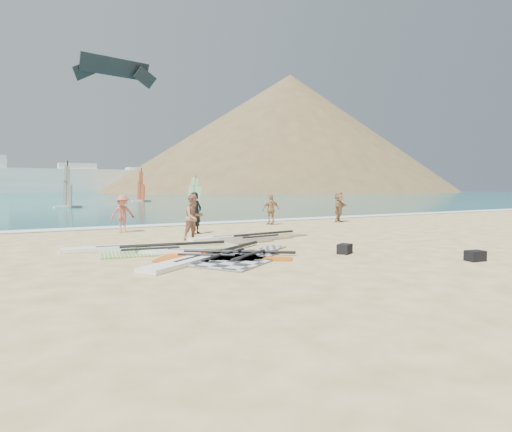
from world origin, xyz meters
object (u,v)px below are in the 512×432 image
gear_bag_far (475,256)px  rig_grey (216,259)px  rig_green (134,249)px  person_wetsuit (196,213)px  beachgoer_right (339,207)px  rig_red (198,254)px  beachgoer_mid (123,214)px  beachgoer_back (271,209)px  gear_bag_near (345,249)px  beachgoer_left (194,217)px  rig_orange (242,238)px

gear_bag_far → rig_grey: bearing=150.7°
rig_green → person_wetsuit: bearing=54.1°
beachgoer_right → rig_red: bearing=-178.9°
rig_grey → person_wetsuit: 7.21m
rig_grey → rig_red: bearing=64.8°
gear_bag_far → beachgoer_mid: (-7.30, 12.73, 0.73)m
rig_grey → gear_bag_far: size_ratio=11.32×
person_wetsuit → beachgoer_back: (5.33, 2.29, -0.09)m
rig_red → beachgoer_right: bearing=68.2°
rig_grey → rig_red: (-0.17, 1.05, -0.00)m
rig_green → gear_bag_near: 6.93m
person_wetsuit → beachgoer_left: person_wetsuit is taller
rig_red → beachgoer_back: 11.08m
person_wetsuit → beachgoer_right: size_ratio=1.04×
beachgoer_back → beachgoer_right: size_ratio=0.94×
rig_red → gear_bag_near: gear_bag_near is taller
rig_red → beachgoer_back: beachgoer_back is taller
beachgoer_left → rig_green: bearing=-162.4°
rig_green → person_wetsuit: (3.66, 3.82, 0.90)m
beachgoer_back → rig_grey: bearing=56.1°
rig_orange → gear_bag_far: (3.57, -7.80, 0.10)m
rig_orange → rig_red: rig_orange is taller
gear_bag_far → beachgoer_right: (5.40, 12.49, 0.76)m
rig_orange → gear_bag_far: bearing=-72.9°
gear_bag_far → beachgoer_left: beachgoer_left is taller
gear_bag_near → gear_bag_far: gear_bag_near is taller
beachgoer_left → beachgoer_right: bearing=4.6°
rig_grey → gear_bag_far: (6.52, -3.66, 0.10)m
beachgoer_back → beachgoer_right: bearing=-179.2°
beachgoer_back → gear_bag_near: bearing=76.9°
beachgoer_mid → beachgoer_right: bearing=1.4°
rig_red → person_wetsuit: bearing=104.9°
rig_orange → rig_green: bearing=-174.2°
person_wetsuit → rig_green: bearing=-166.7°
rig_green → beachgoer_back: size_ratio=3.22×
gear_bag_near → person_wetsuit: 8.00m
gear_bag_far → person_wetsuit: size_ratio=0.27×
gear_bag_far → beachgoer_right: bearing=66.6°
gear_bag_near → person_wetsuit: size_ratio=0.26×
rig_grey → gear_bag_near: (4.11, -0.80, 0.11)m
rig_grey → rig_green: size_ratio=1.04×
beachgoer_mid → rig_grey: bearing=-82.6°
beachgoer_mid → rig_orange: bearing=-50.4°
rig_green → rig_red: (1.48, -2.01, -0.00)m
beachgoer_left → beachgoer_back: (6.18, 4.27, -0.06)m
rig_green → beachgoer_left: 3.46m
rig_red → beachgoer_left: beachgoer_left is taller
rig_orange → gear_bag_near: bearing=-84.3°
rig_grey → beachgoer_mid: 9.15m
beachgoer_right → beachgoer_back: bearing=144.3°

